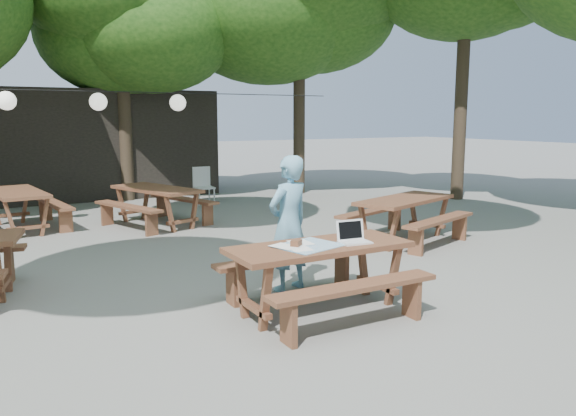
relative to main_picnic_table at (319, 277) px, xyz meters
The scene contains 11 objects.
ground 1.00m from the main_picnic_table, 149.22° to the left, with size 80.00×80.00×0.00m, color slate.
pavilion 11.02m from the main_picnic_table, 91.54° to the left, with size 6.00×3.00×2.80m, color black.
main_picnic_table is the anchor object (origin of this frame).
picnic_table_ne 3.87m from the main_picnic_table, 35.55° to the left, with size 2.30×2.10×0.75m.
picnic_table_far_w 6.99m from the main_picnic_table, 111.32° to the left, with size 1.80×2.08×0.75m.
picnic_table_far_e 5.73m from the main_picnic_table, 91.30° to the left, with size 2.11×2.31×0.75m.
woman 0.96m from the main_picnic_table, 83.80° to the left, with size 0.61×0.40×1.66m, color #70ADCC.
plastic_chair 8.05m from the main_picnic_table, 78.09° to the left, with size 0.46×0.46×0.90m.
laptop 0.57m from the main_picnic_table, 12.01° to the right, with size 0.36×0.30×0.24m.
tabletop_clutter 0.42m from the main_picnic_table, behind, with size 0.79×0.70×0.08m.
paper_lanterns 6.85m from the main_picnic_table, 98.63° to the left, with size 9.00×0.34×0.38m.
Camera 1 is at (-2.39, -5.47, 2.12)m, focal length 35.00 mm.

